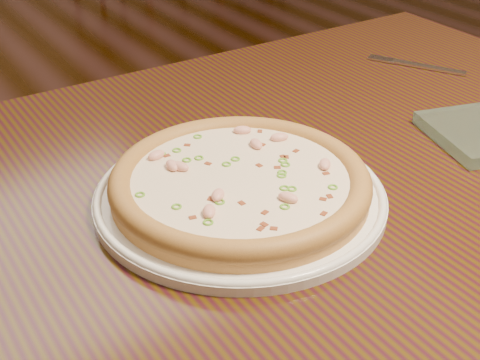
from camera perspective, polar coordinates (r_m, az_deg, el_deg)
ground at (r=1.70m, az=1.12°, el=-13.43°), size 9.00×9.00×0.00m
hero_table at (r=0.96m, az=4.46°, el=-3.32°), size 1.20×0.80×0.75m
plate at (r=0.80m, az=-0.00°, el=-1.30°), size 0.35×0.35×0.02m
pizza at (r=0.80m, az=-0.00°, el=-0.18°), size 0.31×0.31×0.03m
fork at (r=1.24m, az=15.08°, el=9.41°), size 0.10×0.16×0.00m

